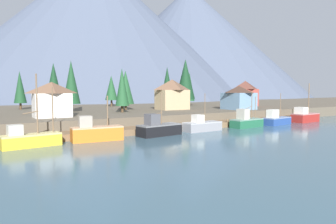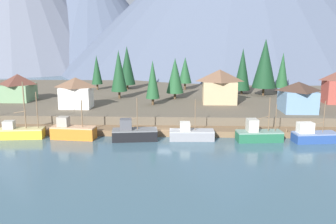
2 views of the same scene
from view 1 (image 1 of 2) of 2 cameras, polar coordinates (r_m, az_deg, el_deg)
name	(u,v)px [view 1 (image 1 of 2)]	position (r m, az deg, el deg)	size (l,w,h in m)	color
ground_plane	(128,124)	(70.19, -7.53, -2.19)	(400.00, 400.00, 1.00)	#3D5B6B
dock	(170,128)	(54.33, 0.42, -2.95)	(80.00, 4.00, 1.60)	brown
shoreline_bank	(108,113)	(81.05, -11.08, -0.13)	(400.00, 56.00, 2.50)	brown
mountain_east_peak	(94,30)	(192.85, -13.55, 14.59)	(182.44, 182.44, 84.79)	#4C566B
mountain_far_ridge	(189,44)	(226.65, 3.87, 12.52)	(170.47, 170.47, 80.16)	#4C566B
fishing_boat_yellow	(30,139)	(42.63, -24.31, -4.57)	(7.31, 3.01, 9.27)	gold
fishing_boat_orange	(96,132)	(44.61, -13.24, -3.70)	(7.29, 2.99, 6.39)	#CC6B1E
fishing_boat_black	(158,128)	(48.39, -1.81, -3.06)	(7.40, 3.66, 6.85)	black
fishing_boat_grey	(202,126)	(54.00, 6.33, -2.52)	(7.18, 2.70, 6.60)	gray
fishing_boat_green	(246,121)	(60.91, 14.34, -1.70)	(7.31, 3.23, 7.01)	#1E5B3D
fishing_boat_blue	(276,120)	(67.29, 19.48, -1.33)	(7.11, 3.48, 6.54)	navy
fishing_boat_red	(305,117)	(75.17, 24.07, -0.77)	(7.29, 3.40, 8.69)	maroon
house_tan	(172,94)	(73.25, 0.78, 3.34)	(7.31, 5.22, 7.18)	tan
house_red	(245,93)	(90.50, 14.18, 3.40)	(7.01, 4.35, 7.24)	#9E4238
house_white	(52,99)	(56.27, -20.78, 2.23)	(6.25, 4.31, 6.07)	silver
house_blue	(239,97)	(75.63, 13.00, 2.66)	(6.21, 6.82, 5.64)	#6689A8
conifer_near_left	(122,87)	(64.59, -8.54, 4.60)	(2.87, 2.87, 9.20)	#4C3823
conifer_near_right	(167,85)	(88.21, -0.16, 5.07)	(3.92, 3.92, 11.20)	#4C3823
conifer_mid_left	(190,87)	(97.48, 4.03, 4.69)	(3.23, 3.23, 10.09)	#4C3823
conifer_mid_right	(126,87)	(73.75, -7.90, 4.57)	(3.94, 3.94, 9.27)	#4C3823
conifer_back_left	(71,82)	(69.30, -17.54, 5.29)	(3.68, 3.68, 10.97)	#4C3823
conifer_back_right	(20,87)	(81.73, -25.83, 4.19)	(2.87, 2.87, 9.21)	#4C3823
conifer_centre	(185,79)	(89.12, 3.25, 6.10)	(5.65, 5.65, 13.51)	#4C3823
conifer_far_left	(111,88)	(88.60, -10.50, 4.43)	(3.51, 3.51, 8.73)	#4C3823
conifer_far_right	(54,83)	(84.11, -20.49, 5.08)	(4.31, 4.31, 11.59)	#4C3823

